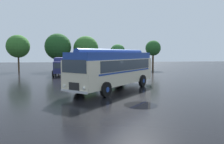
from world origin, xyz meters
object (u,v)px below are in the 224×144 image
car_mid_right (118,68)px  car_mid_left (99,68)px  vintage_bus (114,68)px  car_near_left (81,68)px  box_van (62,65)px

car_mid_right → car_mid_left: bearing=175.3°
vintage_bus → car_mid_left: size_ratio=2.17×
car_near_left → box_van: (-2.85, -0.80, 0.52)m
car_near_left → car_mid_right: (5.63, -0.20, 0.00)m
vintage_bus → car_mid_right: bearing=79.7°
car_near_left → car_mid_right: 5.64m
car_mid_left → car_mid_right: (2.91, -0.24, 0.00)m
car_mid_left → box_van: (-5.58, -0.85, 0.52)m
car_mid_left → box_van: bearing=-171.4°
box_van → car_mid_left: bearing=8.6°
car_mid_right → box_van: 8.52m
vintage_bus → car_mid_right: size_ratio=2.13×
car_mid_left → vintage_bus: bearing=-89.1°
car_near_left → car_mid_left: bearing=0.9°
car_near_left → box_van: box_van is taller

